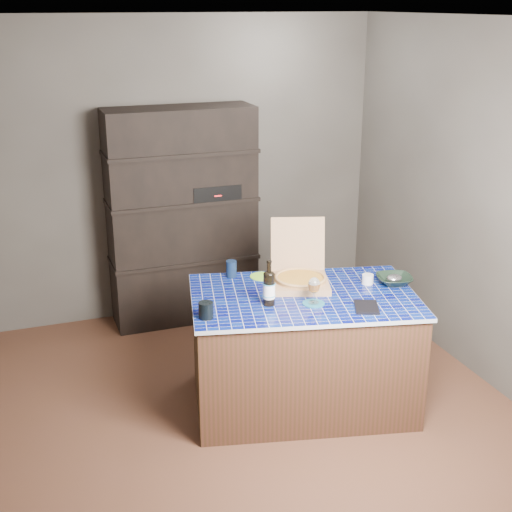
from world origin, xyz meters
name	(u,v)px	position (x,y,z in m)	size (l,w,h in m)	color
room	(242,229)	(0.00, 0.00, 1.25)	(3.50, 3.50, 3.50)	#502F22
shelving_unit	(183,217)	(0.00, 1.53, 0.90)	(1.20, 0.41, 1.80)	black
kitchen_island	(303,350)	(0.39, -0.11, 0.40)	(1.62, 1.22, 0.80)	#44251B
pizza_box	(300,277)	(0.43, 0.06, 0.85)	(0.49, 0.54, 0.40)	tan
mead_bottle	(269,288)	(0.12, -0.18, 0.91)	(0.08, 0.08, 0.29)	black
teal_trivet	(314,303)	(0.38, -0.26, 0.80)	(0.14, 0.14, 0.01)	#165C75
wine_glass	(314,286)	(0.38, -0.26, 0.92)	(0.08, 0.08, 0.17)	white
tumbler	(206,310)	(-0.31, -0.23, 0.85)	(0.09, 0.09, 0.10)	black
dvd_case	(367,307)	(0.66, -0.44, 0.80)	(0.14, 0.20, 0.02)	black
bowl	(394,280)	(1.03, -0.14, 0.82)	(0.24, 0.24, 0.06)	black
foil_contents	(394,278)	(1.03, -0.14, 0.84)	(0.11, 0.09, 0.05)	#A8A7B2
white_jar	(368,279)	(0.86, -0.08, 0.83)	(0.08, 0.08, 0.07)	silver
navy_cup	(231,269)	(0.05, 0.36, 0.85)	(0.07, 0.07, 0.11)	#0E1B33
green_trivet	(262,276)	(0.24, 0.29, 0.80)	(0.17, 0.17, 0.01)	#7DC62A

